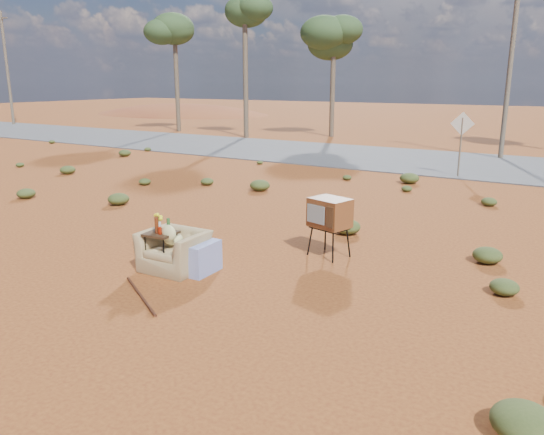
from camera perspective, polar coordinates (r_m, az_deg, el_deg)
The scene contains 14 objects.
ground at distance 9.08m, azimuth -7.68°, elevation -6.19°, with size 140.00×140.00×0.00m, color #96521E.
highway at distance 22.44m, azimuth 17.30°, elevation 5.73°, with size 140.00×7.00×0.04m, color #565659.
dirt_mound at distance 53.94m, azimuth -9.77°, elevation 10.91°, with size 26.00×18.00×2.00m, color brown.
armchair at distance 9.26m, azimuth -9.99°, elevation -3.09°, with size 1.25×0.82×0.91m.
tv_unit at distance 9.79m, azimuth 6.22°, elevation 0.42°, with size 0.81×0.71×1.11m.
side_table at distance 9.24m, azimuth -11.93°, elevation -1.38°, with size 0.52×0.52×0.97m.
rusty_bar at distance 8.40m, azimuth -13.96°, elevation -8.10°, with size 0.04×0.04×1.65m, color #502315.
road_sign at distance 19.03m, azimuth 19.72°, elevation 8.58°, with size 0.78×0.06×2.19m.
eucalyptus_far_left at distance 35.51m, azimuth -10.42°, elevation 18.72°, with size 3.20×3.20×7.10m.
eucalyptus_left at distance 31.15m, azimuth -2.95°, elevation 21.36°, with size 3.20×3.20×8.10m.
eucalyptus_near_left at distance 31.63m, azimuth 6.67°, elevation 18.51°, with size 3.20×3.20×6.60m.
utility_pole_west at distance 44.50m, azimuth -26.62°, elevation 14.26°, with size 1.40×0.20×8.00m.
utility_pole_center at distance 24.31m, azimuth 24.34°, elevation 15.53°, with size 1.40×0.20×8.00m.
scrub_patch at distance 12.98m, azimuth 1.75°, elevation 0.90°, with size 17.49×8.07×0.33m.
Camera 1 is at (5.43, -6.54, 3.19)m, focal length 35.00 mm.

